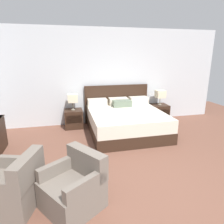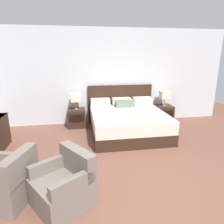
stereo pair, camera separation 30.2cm
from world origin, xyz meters
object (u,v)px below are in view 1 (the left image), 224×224
object	(u,v)px
bed	(125,120)
table_lamp_left	(73,98)
armchair_companion	(75,188)
nightstand_left	(74,119)
table_lamp_right	(160,94)
armchair_by_window	(14,187)
nightstand_right	(159,113)

from	to	relation	value
bed	table_lamp_left	size ratio (longest dim) A/B	4.48
table_lamp_left	armchair_companion	size ratio (longest dim) A/B	0.47
nightstand_left	table_lamp_right	size ratio (longest dim) A/B	1.16
armchair_by_window	armchair_companion	xyz separation A→B (m)	(0.79, -0.20, 0.00)
nightstand_right	table_lamp_left	distance (m)	2.70
nightstand_right	table_lamp_right	size ratio (longest dim) A/B	1.16
bed	armchair_by_window	distance (m)	3.20
bed	table_lamp_right	bearing A→B (deg)	27.62
bed	armchair_companion	bearing A→B (deg)	-120.70
table_lamp_right	armchair_companion	world-z (taller)	table_lamp_right
armchair_by_window	armchair_companion	world-z (taller)	same
bed	armchair_companion	distance (m)	2.86
table_lamp_left	armchair_companion	bearing A→B (deg)	-92.62
bed	armchair_by_window	xyz separation A→B (m)	(-2.26, -2.27, -0.04)
armchair_companion	bed	bearing A→B (deg)	59.30
nightstand_left	table_lamp_right	xyz separation A→B (m)	(2.63, 0.00, 0.59)
table_lamp_right	armchair_by_window	distance (m)	4.67
armchair_by_window	bed	bearing A→B (deg)	45.14
nightstand_left	armchair_companion	bearing A→B (deg)	-92.62
armchair_companion	nightstand_right	bearing A→B (deg)	48.58
nightstand_left	armchair_companion	world-z (taller)	armchair_companion
nightstand_right	nightstand_left	bearing A→B (deg)	180.00
bed	table_lamp_right	size ratio (longest dim) A/B	4.48
nightstand_left	table_lamp_right	world-z (taller)	table_lamp_right
bed	armchair_companion	world-z (taller)	bed
nightstand_right	table_lamp_right	bearing A→B (deg)	90.00
bed	armchair_by_window	world-z (taller)	bed
nightstand_right	armchair_by_window	xyz separation A→B (m)	(-3.57, -2.95, 0.03)
bed	armchair_by_window	size ratio (longest dim) A/B	2.31
nightstand_left	table_lamp_left	world-z (taller)	table_lamp_left
armchair_companion	armchair_by_window	bearing A→B (deg)	166.19
armchair_by_window	nightstand_right	bearing A→B (deg)	39.59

